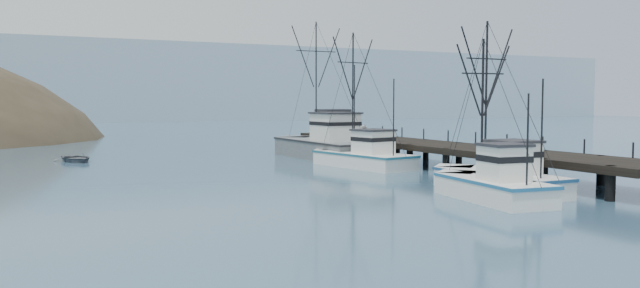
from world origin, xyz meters
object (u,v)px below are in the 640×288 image
object	(u,v)px
pier_shed	(333,122)
work_vessel	(324,146)
trawler_near	(495,179)
trawler_mid	(490,186)
pickup_truck	(347,128)
pier	(435,147)
trawler_far	(361,157)
motorboat	(76,162)

from	to	relation	value
pier_shed	work_vessel	bearing A→B (deg)	-124.06
trawler_near	trawler_mid	xyz separation A→B (m)	(-2.53, -2.40, -0.00)
pier_shed	pickup_truck	size ratio (longest dim) A/B	0.60
pier_shed	pier	bearing A→B (deg)	-86.14
trawler_near	trawler_mid	distance (m)	3.49
pier	trawler_far	size ratio (longest dim) A/B	3.69
pickup_truck	pier_shed	bearing A→B (deg)	66.64
pier	pier_shed	world-z (taller)	pier_shed
trawler_mid	motorboat	distance (m)	39.76
work_vessel	pier_shed	world-z (taller)	work_vessel
pier	trawler_mid	size ratio (longest dim) A/B	4.61
trawler_mid	pickup_truck	distance (m)	34.88
trawler_far	motorboat	xyz separation A→B (m)	(-21.74, 15.62, -0.82)
pier	pickup_truck	bearing A→B (deg)	88.57
trawler_mid	trawler_near	bearing A→B (deg)	43.39
pier	pickup_truck	xyz separation A→B (m)	(0.42, 17.00, 1.05)
pier	pickup_truck	world-z (taller)	pickup_truck
trawler_near	trawler_mid	size ratio (longest dim) A/B	1.15
trawler_mid	pier_shed	xyz separation A→B (m)	(7.23, 33.98, 2.60)
motorboat	work_vessel	bearing A→B (deg)	-31.56
trawler_far	motorboat	bearing A→B (deg)	144.29
trawler_mid	trawler_far	world-z (taller)	trawler_far
trawler_mid	pickup_truck	bearing A→B (deg)	75.33
work_vessel	motorboat	size ratio (longest dim) A/B	3.62
pier	trawler_near	size ratio (longest dim) A/B	4.01
pickup_truck	motorboat	distance (m)	28.34
trawler_mid	trawler_far	xyz separation A→B (m)	(2.37, 19.09, 0.00)
trawler_far	pier_shed	xyz separation A→B (m)	(4.86, 14.89, 2.60)
trawler_near	trawler_far	size ratio (longest dim) A/B	0.92
trawler_far	pickup_truck	world-z (taller)	trawler_far
pier	trawler_far	bearing A→B (deg)	158.27
pier_shed	motorboat	world-z (taller)	pier_shed
pier	motorboat	size ratio (longest dim) A/B	9.41
trawler_near	motorboat	xyz separation A→B (m)	(-21.91, 32.32, -0.82)
trawler_far	work_vessel	bearing A→B (deg)	84.85
trawler_far	work_vessel	world-z (taller)	work_vessel
motorboat	pickup_truck	bearing A→B (deg)	-16.98
trawler_near	work_vessel	world-z (taller)	work_vessel
pier	motorboat	distance (m)	33.15
trawler_mid	work_vessel	distance (m)	28.15
trawler_mid	pier_shed	size ratio (longest dim) A/B	2.98
pier	work_vessel	world-z (taller)	work_vessel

